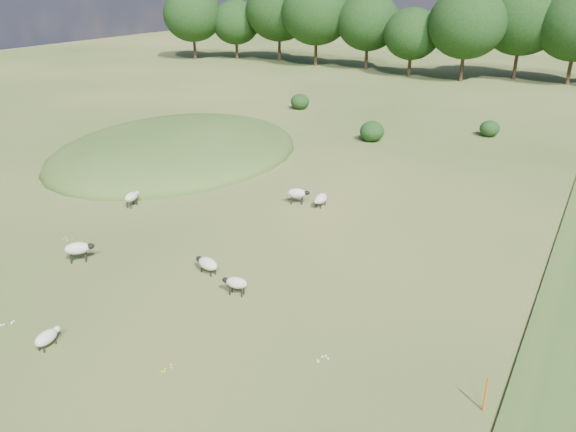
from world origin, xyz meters
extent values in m
plane|color=#31561A|center=(0.00, 20.00, 0.00)|extent=(160.00, 160.00, 0.00)
ellipsoid|color=#33561E|center=(-12.00, 12.00, 0.00)|extent=(16.00, 20.00, 4.00)
cylinder|color=black|center=(-42.96, 52.57, 1.89)|extent=(0.44, 0.44, 3.77)
ellipsoid|color=black|center=(-42.96, 52.57, 6.50)|extent=(8.81, 8.81, 7.93)
cylinder|color=black|center=(-37.62, 56.23, 1.56)|extent=(0.44, 0.44, 3.12)
ellipsoid|color=black|center=(-37.62, 56.23, 5.38)|extent=(7.28, 7.28, 6.55)
cylinder|color=black|center=(-30.54, 57.35, 2.11)|extent=(0.44, 0.44, 4.21)
ellipsoid|color=black|center=(-30.54, 57.35, 7.25)|extent=(9.83, 9.83, 8.84)
cylinder|color=black|center=(-23.43, 55.54, 2.09)|extent=(0.44, 0.44, 4.18)
ellipsoid|color=black|center=(-23.43, 55.54, 7.20)|extent=(9.75, 9.75, 8.78)
cylinder|color=black|center=(-15.94, 56.24, 1.80)|extent=(0.44, 0.44, 3.61)
ellipsoid|color=black|center=(-15.94, 56.24, 6.21)|extent=(8.41, 8.41, 7.57)
cylinder|color=black|center=(-8.82, 53.43, 1.51)|extent=(0.44, 0.44, 3.02)
ellipsoid|color=black|center=(-8.82, 53.43, 5.20)|extent=(7.04, 7.04, 6.34)
cylinder|color=black|center=(-2.08, 52.98, 1.95)|extent=(0.44, 0.44, 3.90)
ellipsoid|color=black|center=(-2.08, 52.98, 6.71)|extent=(9.09, 9.09, 8.18)
cylinder|color=black|center=(3.25, 57.90, 2.11)|extent=(0.44, 0.44, 4.22)
ellipsoid|color=black|center=(3.25, 57.90, 7.27)|extent=(9.85, 9.85, 8.86)
cylinder|color=black|center=(9.45, 56.94, 1.97)|extent=(0.44, 0.44, 3.94)
ellipsoid|color=black|center=(-1.04, 22.16, 0.77)|extent=(1.89, 1.89, 1.55)
ellipsoid|color=black|center=(6.55, 28.20, 0.64)|extent=(1.56, 1.56, 1.28)
ellipsoid|color=black|center=(-11.43, 29.37, 0.73)|extent=(1.78, 1.78, 1.46)
cylinder|color=#D8590C|center=(13.15, -3.71, 0.60)|extent=(0.06, 0.06, 1.20)
ellipsoid|color=beige|center=(0.36, 7.79, 0.64)|extent=(1.16, 0.92, 0.53)
ellipsoid|color=black|center=(0.87, 8.02, 0.68)|extent=(0.41, 0.37, 0.27)
cylinder|color=black|center=(0.58, 8.03, 0.19)|extent=(0.08, 0.08, 0.38)
cylinder|color=black|center=(0.69, 7.79, 0.19)|extent=(0.08, 0.08, 0.38)
cylinder|color=black|center=(0.03, 7.79, 0.19)|extent=(0.08, 0.08, 0.38)
cylinder|color=black|center=(0.14, 7.55, 0.19)|extent=(0.08, 0.08, 0.38)
ellipsoid|color=beige|center=(1.02, -1.14, 0.46)|extent=(1.12, 0.74, 0.53)
ellipsoid|color=black|center=(0.47, -1.03, 0.50)|extent=(0.38, 0.31, 0.27)
cylinder|color=black|center=(0.70, -1.21, 0.10)|extent=(0.08, 0.08, 0.19)
cylinder|color=black|center=(0.75, -0.96, 0.10)|extent=(0.08, 0.08, 0.19)
cylinder|color=black|center=(1.29, -1.33, 0.10)|extent=(0.08, 0.08, 0.19)
cylinder|color=black|center=(1.34, -1.07, 0.10)|extent=(0.08, 0.08, 0.19)
ellipsoid|color=beige|center=(1.71, 8.12, 0.47)|extent=(0.62, 1.08, 0.54)
ellipsoid|color=silver|center=(1.75, 7.55, 0.50)|extent=(0.28, 0.36, 0.27)
cylinder|color=black|center=(1.86, 7.82, 0.10)|extent=(0.08, 0.08, 0.20)
cylinder|color=black|center=(1.60, 7.81, 0.10)|extent=(0.08, 0.08, 0.20)
cylinder|color=black|center=(1.82, 8.43, 0.10)|extent=(0.08, 0.08, 0.20)
cylinder|color=black|center=(1.56, 8.42, 0.10)|extent=(0.08, 0.08, 0.20)
ellipsoid|color=beige|center=(-7.34, 2.81, 0.59)|extent=(0.65, 1.01, 0.48)
ellipsoid|color=silver|center=(-7.42, 3.31, 0.62)|extent=(0.28, 0.34, 0.24)
cylinder|color=black|center=(-7.50, 3.06, 0.17)|extent=(0.07, 0.07, 0.34)
cylinder|color=black|center=(-7.27, 3.10, 0.17)|extent=(0.07, 0.07, 0.34)
cylinder|color=black|center=(-7.41, 2.52, 0.17)|extent=(0.07, 0.07, 0.34)
cylinder|color=black|center=(-7.18, 2.56, 0.17)|extent=(0.07, 0.07, 0.34)
ellipsoid|color=beige|center=(-0.54, -8.14, 0.40)|extent=(0.57, 0.95, 0.46)
ellipsoid|color=silver|center=(-0.59, -7.65, 0.43)|extent=(0.25, 0.31, 0.23)
cylinder|color=black|center=(-0.68, -7.89, 0.08)|extent=(0.07, 0.07, 0.17)
cylinder|color=black|center=(-0.45, -7.87, 0.08)|extent=(0.07, 0.07, 0.17)
cylinder|color=black|center=(-0.62, -8.41, 0.08)|extent=(0.07, 0.07, 0.17)
cylinder|color=black|center=(-0.40, -8.39, 0.08)|extent=(0.07, 0.07, 0.17)
ellipsoid|color=beige|center=(-4.68, -3.21, 0.66)|extent=(1.15, 1.15, 0.55)
ellipsoid|color=black|center=(-4.27, -2.80, 0.70)|extent=(0.43, 0.43, 0.27)
cylinder|color=black|center=(-4.55, -2.89, 0.19)|extent=(0.08, 0.08, 0.39)
cylinder|color=black|center=(-4.36, -3.08, 0.19)|extent=(0.08, 0.08, 0.39)
cylinder|color=black|center=(-4.99, -3.33, 0.19)|extent=(0.08, 0.08, 0.39)
cylinder|color=black|center=(-4.80, -3.52, 0.19)|extent=(0.08, 0.08, 0.39)
ellipsoid|color=beige|center=(3.11, -1.99, 0.55)|extent=(0.96, 0.63, 0.46)
ellipsoid|color=black|center=(2.63, -2.08, 0.58)|extent=(0.32, 0.27, 0.23)
cylinder|color=black|center=(2.87, -2.14, 0.16)|extent=(0.06, 0.06, 0.32)
cylinder|color=black|center=(2.83, -1.93, 0.16)|extent=(0.06, 0.06, 0.32)
cylinder|color=black|center=(3.38, -2.05, 0.16)|extent=(0.06, 0.06, 0.32)
cylinder|color=black|center=(3.34, -1.83, 0.16)|extent=(0.06, 0.06, 0.32)
camera|label=1|loc=(14.70, -17.81, 11.79)|focal=35.00mm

